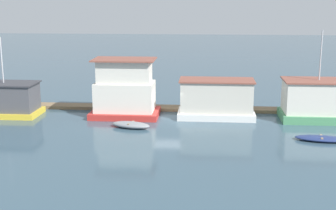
{
  "coord_description": "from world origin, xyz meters",
  "views": [
    {
      "loc": [
        3.38,
        -40.64,
        10.5
      ],
      "look_at": [
        0.0,
        -1.0,
        1.4
      ],
      "focal_mm": 50.0,
      "sensor_mm": 36.0,
      "label": 1
    }
  ],
  "objects_px": {
    "houseboat_white": "(216,99)",
    "mooring_post_far_left": "(186,103)",
    "houseboat_yellow": "(11,100)",
    "houseboat_green": "(322,101)",
    "houseboat_red": "(125,91)",
    "mooring_post_centre": "(140,105)",
    "dinghy_grey": "(131,125)",
    "dinghy_navy": "(321,139)"
  },
  "relations": [
    {
      "from": "houseboat_red",
      "to": "mooring_post_centre",
      "type": "bearing_deg",
      "value": 57.4
    },
    {
      "from": "dinghy_navy",
      "to": "mooring_post_centre",
      "type": "height_order",
      "value": "mooring_post_centre"
    },
    {
      "from": "houseboat_green",
      "to": "houseboat_white",
      "type": "bearing_deg",
      "value": 179.18
    },
    {
      "from": "houseboat_white",
      "to": "mooring_post_far_left",
      "type": "distance_m",
      "value": 3.28
    },
    {
      "from": "houseboat_red",
      "to": "dinghy_navy",
      "type": "relative_size",
      "value": 1.51
    },
    {
      "from": "houseboat_yellow",
      "to": "mooring_post_centre",
      "type": "distance_m",
      "value": 11.85
    },
    {
      "from": "dinghy_navy",
      "to": "mooring_post_centre",
      "type": "distance_m",
      "value": 16.98
    },
    {
      "from": "houseboat_red",
      "to": "houseboat_white",
      "type": "distance_m",
      "value": 8.27
    },
    {
      "from": "mooring_post_far_left",
      "to": "dinghy_navy",
      "type": "bearing_deg",
      "value": -37.39
    },
    {
      "from": "houseboat_red",
      "to": "houseboat_green",
      "type": "height_order",
      "value": "houseboat_green"
    },
    {
      "from": "houseboat_green",
      "to": "dinghy_navy",
      "type": "relative_size",
      "value": 1.96
    },
    {
      "from": "houseboat_white",
      "to": "houseboat_red",
      "type": "bearing_deg",
      "value": -178.51
    },
    {
      "from": "houseboat_green",
      "to": "mooring_post_centre",
      "type": "relative_size",
      "value": 6.2
    },
    {
      "from": "mooring_post_far_left",
      "to": "houseboat_white",
      "type": "bearing_deg",
      "value": -29.39
    },
    {
      "from": "houseboat_yellow",
      "to": "mooring_post_far_left",
      "type": "xyz_separation_m",
      "value": [
        15.9,
        2.35,
        -0.52
      ]
    },
    {
      "from": "houseboat_white",
      "to": "dinghy_grey",
      "type": "bearing_deg",
      "value": -149.99
    },
    {
      "from": "mooring_post_far_left",
      "to": "mooring_post_centre",
      "type": "height_order",
      "value": "mooring_post_far_left"
    },
    {
      "from": "houseboat_white",
      "to": "mooring_post_far_left",
      "type": "height_order",
      "value": "houseboat_white"
    },
    {
      "from": "dinghy_navy",
      "to": "mooring_post_far_left",
      "type": "relative_size",
      "value": 2.13
    },
    {
      "from": "houseboat_yellow",
      "to": "houseboat_white",
      "type": "relative_size",
      "value": 1.04
    },
    {
      "from": "houseboat_green",
      "to": "mooring_post_centre",
      "type": "bearing_deg",
      "value": 174.05
    },
    {
      "from": "mooring_post_centre",
      "to": "houseboat_green",
      "type": "bearing_deg",
      "value": -5.95
    },
    {
      "from": "dinghy_navy",
      "to": "dinghy_grey",
      "type": "bearing_deg",
      "value": 170.74
    },
    {
      "from": "houseboat_red",
      "to": "mooring_post_far_left",
      "type": "distance_m",
      "value": 5.91
    },
    {
      "from": "dinghy_grey",
      "to": "mooring_post_far_left",
      "type": "xyz_separation_m",
      "value": [
        4.31,
        5.67,
        0.69
      ]
    },
    {
      "from": "houseboat_yellow",
      "to": "houseboat_red",
      "type": "height_order",
      "value": "houseboat_yellow"
    },
    {
      "from": "mooring_post_far_left",
      "to": "houseboat_green",
      "type": "bearing_deg",
      "value": -8.06
    },
    {
      "from": "houseboat_red",
      "to": "mooring_post_far_left",
      "type": "relative_size",
      "value": 3.22
    },
    {
      "from": "houseboat_yellow",
      "to": "houseboat_green",
      "type": "height_order",
      "value": "houseboat_green"
    },
    {
      "from": "mooring_post_centre",
      "to": "dinghy_grey",
      "type": "bearing_deg",
      "value": -89.92
    },
    {
      "from": "houseboat_red",
      "to": "mooring_post_far_left",
      "type": "bearing_deg",
      "value": 18.09
    },
    {
      "from": "houseboat_yellow",
      "to": "dinghy_grey",
      "type": "distance_m",
      "value": 12.12
    },
    {
      "from": "dinghy_navy",
      "to": "houseboat_white",
      "type": "bearing_deg",
      "value": 140.1
    },
    {
      "from": "houseboat_red",
      "to": "mooring_post_centre",
      "type": "xyz_separation_m",
      "value": [
        1.14,
        1.78,
        -1.72
      ]
    },
    {
      "from": "houseboat_green",
      "to": "mooring_post_centre",
      "type": "xyz_separation_m",
      "value": [
        -16.33,
        1.7,
        -1.1
      ]
    },
    {
      "from": "houseboat_yellow",
      "to": "houseboat_red",
      "type": "bearing_deg",
      "value": 3.12
    },
    {
      "from": "houseboat_green",
      "to": "dinghy_navy",
      "type": "height_order",
      "value": "houseboat_green"
    },
    {
      "from": "houseboat_yellow",
      "to": "mooring_post_centre",
      "type": "xyz_separation_m",
      "value": [
        11.58,
        2.35,
        -0.82
      ]
    },
    {
      "from": "houseboat_green",
      "to": "mooring_post_far_left",
      "type": "xyz_separation_m",
      "value": [
        -12.01,
        1.7,
        -0.79
      ]
    },
    {
      "from": "houseboat_white",
      "to": "dinghy_grey",
      "type": "distance_m",
      "value": 8.32
    },
    {
      "from": "dinghy_grey",
      "to": "mooring_post_far_left",
      "type": "distance_m",
      "value": 7.15
    },
    {
      "from": "houseboat_yellow",
      "to": "houseboat_red",
      "type": "distance_m",
      "value": 10.5
    }
  ]
}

